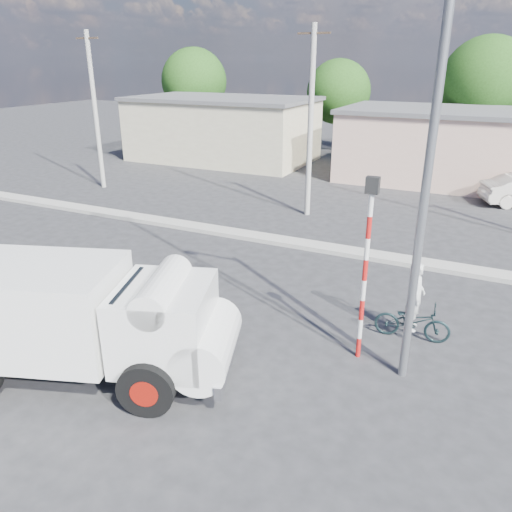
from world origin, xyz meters
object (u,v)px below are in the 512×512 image
at_px(truck, 87,318).
at_px(traffic_pole, 366,256).
at_px(bicycle, 412,321).
at_px(streetlight, 421,153).
at_px(cyclist, 414,307).

height_order(truck, traffic_pole, traffic_pole).
bearing_deg(bicycle, truck, 121.51).
xyz_separation_m(traffic_pole, streetlight, (0.94, -0.30, 2.37)).
distance_m(truck, bicycle, 7.81).
height_order(bicycle, streetlight, streetlight).
bearing_deg(cyclist, traffic_pole, 138.53).
bearing_deg(traffic_pole, bicycle, 54.71).
height_order(cyclist, traffic_pole, traffic_pole).
relative_size(cyclist, streetlight, 0.20).
relative_size(bicycle, streetlight, 0.21).
xyz_separation_m(bicycle, streetlight, (-0.05, -1.70, 4.48)).
bearing_deg(cyclist, streetlight, 172.14).
bearing_deg(bicycle, cyclist, -0.00).
bearing_deg(streetlight, traffic_pole, 162.27).
relative_size(truck, bicycle, 3.63).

